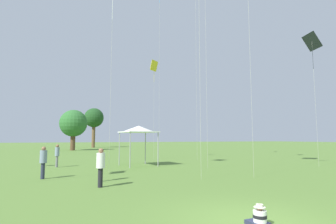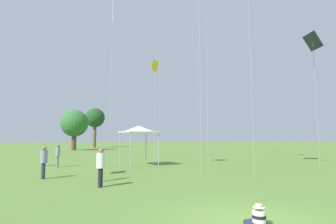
# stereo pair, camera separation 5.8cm
# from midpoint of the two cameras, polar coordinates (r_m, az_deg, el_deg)

# --- Properties ---
(ground_plane) EXTENTS (300.00, 300.00, 0.00)m
(ground_plane) POSITION_cam_midpoint_polar(r_m,az_deg,el_deg) (7.80, 17.27, -21.91)
(ground_plane) COLOR #567A33
(seated_toddler) EXTENTS (0.45, 0.54, 0.55)m
(seated_toddler) POSITION_cam_midpoint_polar(r_m,az_deg,el_deg) (7.49, 18.99, -20.83)
(seated_toddler) COLOR #282D47
(seated_toddler) RESTS_ON ground
(person_standing_0) EXTENTS (0.37, 0.37, 1.74)m
(person_standing_0) POSITION_cam_midpoint_polar(r_m,az_deg,el_deg) (22.12, -23.06, -8.29)
(person_standing_0) COLOR slate
(person_standing_0) RESTS_ON ground
(person_standing_1) EXTENTS (0.52, 0.52, 1.76)m
(person_standing_1) POSITION_cam_midpoint_polar(r_m,az_deg,el_deg) (16.10, -25.60, -9.32)
(person_standing_1) COLOR #282D42
(person_standing_1) RESTS_ON ground
(person_standing_2) EXTENTS (0.55, 0.55, 1.75)m
(person_standing_2) POSITION_cam_midpoint_polar(r_m,az_deg,el_deg) (12.53, -14.58, -10.91)
(person_standing_2) COLOR black
(person_standing_2) RESTS_ON ground
(person_standing_3) EXTENTS (0.43, 0.43, 1.68)m
(person_standing_3) POSITION_cam_midpoint_polar(r_m,az_deg,el_deg) (14.17, -14.44, -10.38)
(person_standing_3) COLOR black
(person_standing_3) RESTS_ON ground
(canopy_tent) EXTENTS (2.94, 2.94, 3.23)m
(canopy_tent) POSITION_cam_midpoint_polar(r_m,az_deg,el_deg) (21.50, -6.51, -3.79)
(canopy_tent) COLOR white
(canopy_tent) RESTS_ON ground
(kite_0) EXTENTS (1.11, 1.58, 10.69)m
(kite_0) POSITION_cam_midpoint_polar(r_m,az_deg,el_deg) (24.99, 28.79, 12.94)
(kite_0) COLOR #1E2328
(kite_0) RESTS_ON ground
(kite_5) EXTENTS (1.11, 0.91, 10.80)m
(kite_5) POSITION_cam_midpoint_polar(r_m,az_deg,el_deg) (29.51, -3.11, 9.57)
(kite_5) COLOR yellow
(kite_5) RESTS_ON ground
(distant_tree_0) EXTENTS (4.67, 4.67, 9.55)m
(distant_tree_0) POSITION_cam_midpoint_polar(r_m,az_deg,el_deg) (66.26, -15.85, -1.34)
(distant_tree_0) COLOR brown
(distant_tree_0) RESTS_ON ground
(distant_tree_1) EXTENTS (5.02, 5.02, 7.54)m
(distant_tree_1) POSITION_cam_midpoint_polar(r_m,az_deg,el_deg) (52.06, -19.92, -2.38)
(distant_tree_1) COLOR brown
(distant_tree_1) RESTS_ON ground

